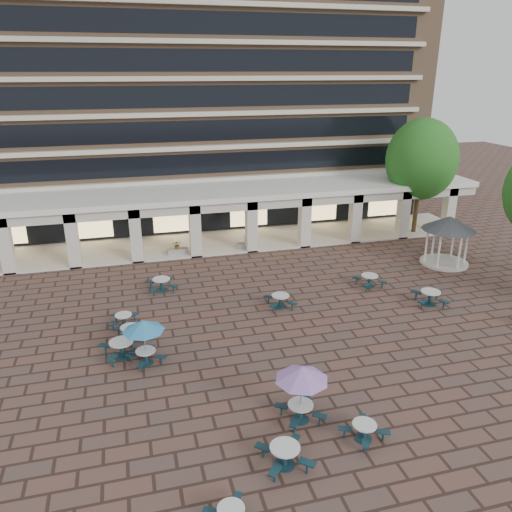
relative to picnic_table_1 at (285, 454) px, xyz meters
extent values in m
plane|color=brown|center=(2.19, 9.11, -0.48)|extent=(120.00, 120.00, 0.00)
cube|color=#8F6E50|center=(2.19, 34.61, 10.52)|extent=(40.00, 15.00, 22.00)
cube|color=beige|center=(2.19, 26.86, 4.02)|extent=(36.80, 0.50, 0.35)
cube|color=black|center=(2.19, 27.09, 5.32)|extent=(35.20, 0.05, 1.60)
cube|color=beige|center=(2.19, 26.86, 6.62)|extent=(36.80, 0.50, 0.35)
cube|color=black|center=(2.19, 27.09, 7.92)|extent=(35.20, 0.05, 1.60)
cube|color=beige|center=(2.19, 26.86, 9.22)|extent=(36.80, 0.50, 0.35)
cube|color=black|center=(2.19, 27.09, 10.52)|extent=(35.20, 0.05, 1.60)
cube|color=beige|center=(2.19, 26.86, 11.82)|extent=(36.80, 0.50, 0.35)
cube|color=black|center=(2.19, 27.09, 13.12)|extent=(35.20, 0.05, 1.60)
cube|color=beige|center=(2.19, 26.86, 14.42)|extent=(36.80, 0.50, 0.35)
cube|color=black|center=(2.19, 27.09, 15.72)|extent=(35.20, 0.05, 1.60)
cube|color=beige|center=(2.19, 26.86, 17.02)|extent=(36.80, 0.50, 0.35)
cube|color=white|center=(2.19, 24.11, 3.72)|extent=(42.00, 6.60, 0.40)
cube|color=beige|center=(2.19, 21.26, 3.27)|extent=(42.00, 0.30, 0.90)
cube|color=black|center=(2.19, 26.81, 1.32)|extent=(38.00, 0.15, 3.20)
cube|color=beige|center=(2.19, 24.11, -0.42)|extent=(42.00, 6.00, 0.12)
cube|color=beige|center=(-12.59, 21.51, 1.52)|extent=(0.80, 0.80, 4.00)
cube|color=beige|center=(-8.37, 21.51, 1.52)|extent=(0.80, 0.80, 4.00)
cube|color=beige|center=(-4.15, 21.51, 1.52)|extent=(0.80, 0.80, 4.00)
cube|color=beige|center=(0.08, 21.51, 1.52)|extent=(0.80, 0.80, 4.00)
cube|color=beige|center=(4.30, 21.51, 1.52)|extent=(0.80, 0.80, 4.00)
cube|color=beige|center=(8.52, 21.51, 1.52)|extent=(0.80, 0.80, 4.00)
cube|color=beige|center=(12.74, 21.51, 1.52)|extent=(0.80, 0.80, 4.00)
cube|color=beige|center=(16.96, 21.51, 1.52)|extent=(0.80, 0.80, 4.00)
cube|color=beige|center=(21.19, 21.51, 1.52)|extent=(0.80, 0.80, 4.00)
cube|color=#FFD88C|center=(-13.81, 26.66, 1.12)|extent=(3.20, 0.08, 2.40)
cube|color=#FFD88C|center=(-7.41, 26.66, 1.12)|extent=(3.20, 0.08, 2.40)
cube|color=#FFD88C|center=(-1.01, 26.66, 1.12)|extent=(3.20, 0.08, 2.40)
cube|color=#FFD88C|center=(5.39, 26.66, 1.12)|extent=(3.20, 0.08, 2.40)
cube|color=#FFD88C|center=(11.79, 26.66, 1.12)|extent=(3.20, 0.08, 2.40)
cube|color=#FFD88C|center=(18.19, 26.66, 1.12)|extent=(3.20, 0.08, 2.40)
cylinder|color=silver|center=(-2.31, -1.89, 0.14)|extent=(0.85, 0.85, 0.04)
cube|color=#13323A|center=(-2.00, -1.30, -0.11)|extent=(0.43, 0.52, 0.04)
cylinder|color=#13323A|center=(-2.00, -1.30, -0.30)|extent=(0.07, 0.07, 0.36)
cube|color=#13323A|center=(-2.90, -1.57, -0.11)|extent=(0.52, 0.43, 0.04)
cylinder|color=#13323A|center=(0.00, 0.00, -0.46)|extent=(0.75, 0.75, 0.04)
cylinder|color=#13323A|center=(0.00, 0.00, -0.13)|extent=(0.19, 0.19, 0.70)
cylinder|color=silver|center=(0.00, 0.00, 0.30)|extent=(1.07, 1.07, 0.05)
cube|color=#13323A|center=(0.55, 0.62, -0.01)|extent=(0.61, 0.64, 0.05)
cylinder|color=#13323A|center=(0.55, 0.62, -0.26)|extent=(0.09, 0.09, 0.45)
cube|color=#13323A|center=(-0.62, 0.55, -0.01)|extent=(0.64, 0.61, 0.05)
cylinder|color=#13323A|center=(-0.62, 0.55, -0.26)|extent=(0.09, 0.09, 0.45)
cube|color=#13323A|center=(-0.55, -0.62, -0.01)|extent=(0.61, 0.64, 0.05)
cylinder|color=#13323A|center=(-0.55, -0.62, -0.26)|extent=(0.09, 0.09, 0.45)
cube|color=#13323A|center=(0.62, -0.55, -0.01)|extent=(0.64, 0.61, 0.05)
cylinder|color=#13323A|center=(0.62, -0.55, -0.26)|extent=(0.09, 0.09, 0.45)
cylinder|color=#13323A|center=(3.26, 0.50, -0.46)|extent=(0.64, 0.64, 0.04)
cylinder|color=#13323A|center=(3.26, 0.50, -0.18)|extent=(0.16, 0.16, 0.60)
cylinder|color=silver|center=(3.26, 0.50, 0.18)|extent=(0.91, 0.91, 0.05)
cube|color=#13323A|center=(3.53, 1.16, -0.08)|extent=(0.43, 0.56, 0.05)
cylinder|color=#13323A|center=(3.53, 1.16, -0.29)|extent=(0.07, 0.07, 0.38)
cube|color=#13323A|center=(2.61, 0.78, -0.08)|extent=(0.56, 0.43, 0.05)
cylinder|color=#13323A|center=(2.61, 0.78, -0.29)|extent=(0.07, 0.07, 0.38)
cube|color=#13323A|center=(2.99, -0.15, -0.08)|extent=(0.43, 0.56, 0.05)
cylinder|color=#13323A|center=(2.99, -0.15, -0.29)|extent=(0.07, 0.07, 0.38)
cube|color=#13323A|center=(3.92, 0.23, -0.08)|extent=(0.56, 0.43, 0.05)
cylinder|color=#13323A|center=(3.92, 0.23, -0.29)|extent=(0.07, 0.07, 0.38)
cylinder|color=#13323A|center=(-4.30, 7.80, -0.46)|extent=(0.65, 0.65, 0.04)
cylinder|color=#13323A|center=(-4.30, 7.80, -0.17)|extent=(0.17, 0.17, 0.61)
cylinder|color=silver|center=(-4.30, 7.80, 0.20)|extent=(0.93, 0.93, 0.05)
cube|color=#13323A|center=(-4.04, 8.48, -0.07)|extent=(0.43, 0.57, 0.05)
cylinder|color=#13323A|center=(-4.04, 8.48, -0.29)|extent=(0.07, 0.07, 0.39)
cube|color=#13323A|center=(-4.98, 8.07, -0.07)|extent=(0.57, 0.43, 0.05)
cylinder|color=#13323A|center=(-4.98, 8.07, -0.29)|extent=(0.07, 0.07, 0.39)
cube|color=#13323A|center=(-4.57, 7.13, -0.07)|extent=(0.43, 0.57, 0.05)
cylinder|color=#13323A|center=(-4.57, 7.13, -0.29)|extent=(0.07, 0.07, 0.39)
cube|color=#13323A|center=(-3.63, 7.53, -0.07)|extent=(0.57, 0.43, 0.05)
cylinder|color=#13323A|center=(-3.63, 7.53, -0.29)|extent=(0.07, 0.07, 0.39)
cylinder|color=gray|center=(-4.30, 7.80, 0.63)|extent=(0.05, 0.05, 2.23)
cone|color=teal|center=(-4.30, 7.80, 1.52)|extent=(1.95, 1.95, 0.51)
cylinder|color=#13323A|center=(-4.95, 10.25, -0.46)|extent=(0.68, 0.68, 0.04)
cylinder|color=#13323A|center=(-4.95, 10.25, -0.16)|extent=(0.18, 0.18, 0.64)
cylinder|color=silver|center=(-4.95, 10.25, 0.23)|extent=(0.98, 0.98, 0.05)
cube|color=#13323A|center=(-4.47, 10.84, -0.05)|extent=(0.55, 0.59, 0.05)
cylinder|color=#13323A|center=(-4.47, 10.84, -0.28)|extent=(0.08, 0.08, 0.41)
cube|color=#13323A|center=(-5.54, 10.73, -0.05)|extent=(0.59, 0.55, 0.05)
cylinder|color=#13323A|center=(-5.54, 10.73, -0.28)|extent=(0.08, 0.08, 0.41)
cube|color=#13323A|center=(-5.43, 9.65, -0.05)|extent=(0.55, 0.59, 0.05)
cylinder|color=#13323A|center=(-5.43, 9.65, -0.28)|extent=(0.08, 0.08, 0.41)
cube|color=#13323A|center=(-4.36, 9.77, -0.05)|extent=(0.59, 0.55, 0.05)
cylinder|color=#13323A|center=(-4.36, 9.77, -0.28)|extent=(0.08, 0.08, 0.41)
cylinder|color=#13323A|center=(1.33, 2.13, -0.46)|extent=(0.70, 0.70, 0.04)
cylinder|color=#13323A|center=(1.33, 2.13, -0.15)|extent=(0.18, 0.18, 0.66)
cylinder|color=silver|center=(1.33, 2.13, 0.25)|extent=(1.00, 1.00, 0.05)
cube|color=#13323A|center=(1.80, 2.76, -0.04)|extent=(0.55, 0.61, 0.05)
cylinder|color=#13323A|center=(1.80, 2.76, -0.27)|extent=(0.08, 0.08, 0.42)
cube|color=#13323A|center=(0.70, 2.59, -0.04)|extent=(0.61, 0.55, 0.05)
cylinder|color=#13323A|center=(0.70, 2.59, -0.27)|extent=(0.08, 0.08, 0.42)
cube|color=#13323A|center=(0.87, 1.50, -0.04)|extent=(0.55, 0.61, 0.05)
cylinder|color=#13323A|center=(0.87, 1.50, -0.27)|extent=(0.08, 0.08, 0.42)
cube|color=#13323A|center=(1.96, 1.66, -0.04)|extent=(0.61, 0.55, 0.05)
cylinder|color=#13323A|center=(1.96, 1.66, -0.27)|extent=(0.08, 0.08, 0.42)
cylinder|color=gray|center=(1.33, 2.13, 0.72)|extent=(0.05, 0.05, 2.40)
cone|color=#956ABA|center=(1.33, 2.13, 1.67)|extent=(2.10, 2.10, 0.55)
cylinder|color=#13323A|center=(12.15, 9.94, -0.46)|extent=(0.79, 0.79, 0.05)
cylinder|color=#13323A|center=(12.15, 9.94, -0.11)|extent=(0.20, 0.20, 0.74)
cylinder|color=silver|center=(12.15, 9.94, 0.34)|extent=(1.13, 1.13, 0.06)
cube|color=#13323A|center=(12.92, 10.36, 0.01)|extent=(0.69, 0.57, 0.06)
cylinder|color=#13323A|center=(12.92, 10.36, -0.24)|extent=(0.09, 0.09, 0.47)
cube|color=#13323A|center=(11.73, 10.71, 0.01)|extent=(0.57, 0.69, 0.06)
cylinder|color=#13323A|center=(11.73, 10.71, -0.24)|extent=(0.09, 0.09, 0.47)
cube|color=#13323A|center=(11.38, 9.52, 0.01)|extent=(0.69, 0.57, 0.06)
cylinder|color=#13323A|center=(11.38, 9.52, -0.24)|extent=(0.09, 0.09, 0.47)
cube|color=#13323A|center=(12.57, 9.17, 0.01)|extent=(0.57, 0.69, 0.06)
cylinder|color=#13323A|center=(12.57, 9.17, -0.24)|extent=(0.09, 0.09, 0.47)
cylinder|color=#13323A|center=(-5.39, 8.65, -0.46)|extent=(0.80, 0.80, 0.05)
cylinder|color=#13323A|center=(-5.39, 8.65, -0.10)|extent=(0.21, 0.21, 0.75)
cylinder|color=silver|center=(-5.39, 8.65, 0.35)|extent=(1.14, 1.14, 0.06)
cube|color=#13323A|center=(-4.94, 9.42, 0.02)|extent=(0.59, 0.70, 0.06)
cylinder|color=#13323A|center=(-4.94, 9.42, -0.24)|extent=(0.09, 0.09, 0.48)
cube|color=#13323A|center=(-6.16, 9.10, 0.02)|extent=(0.70, 0.59, 0.06)
cylinder|color=#13323A|center=(-6.16, 9.10, -0.24)|extent=(0.09, 0.09, 0.48)
cube|color=#13323A|center=(-5.83, 7.88, 0.02)|extent=(0.59, 0.70, 0.06)
cylinder|color=#13323A|center=(-5.83, 7.88, -0.24)|extent=(0.09, 0.09, 0.48)
cube|color=#13323A|center=(-4.62, 8.21, 0.02)|extent=(0.70, 0.59, 0.06)
cylinder|color=#13323A|center=(-4.62, 8.21, -0.24)|extent=(0.09, 0.09, 0.48)
cylinder|color=#13323A|center=(-5.25, 11.84, -0.46)|extent=(0.63, 0.63, 0.04)
cylinder|color=#13323A|center=(-5.25, 11.84, -0.19)|extent=(0.16, 0.16, 0.59)
cylinder|color=silver|center=(-5.25, 11.84, 0.17)|extent=(0.90, 0.90, 0.04)
cube|color=#13323A|center=(-4.69, 12.25, -0.09)|extent=(0.55, 0.49, 0.04)
cylinder|color=#13323A|center=(-4.69, 12.25, -0.29)|extent=(0.07, 0.07, 0.38)
cube|color=#13323A|center=(-5.67, 12.40, -0.09)|extent=(0.49, 0.55, 0.04)
cylinder|color=#13323A|center=(-5.67, 12.40, -0.29)|extent=(0.07, 0.07, 0.38)
cube|color=#13323A|center=(-5.82, 11.42, -0.09)|extent=(0.55, 0.49, 0.04)
cylinder|color=#13323A|center=(-5.82, 11.42, -0.29)|extent=(0.07, 0.07, 0.38)
cube|color=#13323A|center=(-4.84, 11.27, -0.09)|extent=(0.49, 0.55, 0.04)
cylinder|color=#13323A|center=(-4.84, 11.27, -0.29)|extent=(0.07, 0.07, 0.38)
cylinder|color=#13323A|center=(9.89, 13.18, -0.46)|extent=(0.73, 0.73, 0.04)
cylinder|color=#13323A|center=(9.89, 13.18, -0.14)|extent=(0.19, 0.19, 0.69)
cylinder|color=silver|center=(9.89, 13.18, 0.28)|extent=(1.04, 1.04, 0.05)
cube|color=#13323A|center=(10.37, 13.83, -0.02)|extent=(0.57, 0.63, 0.05)
cylinder|color=#13323A|center=(10.37, 13.83, -0.26)|extent=(0.08, 0.08, 0.44)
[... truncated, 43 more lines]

